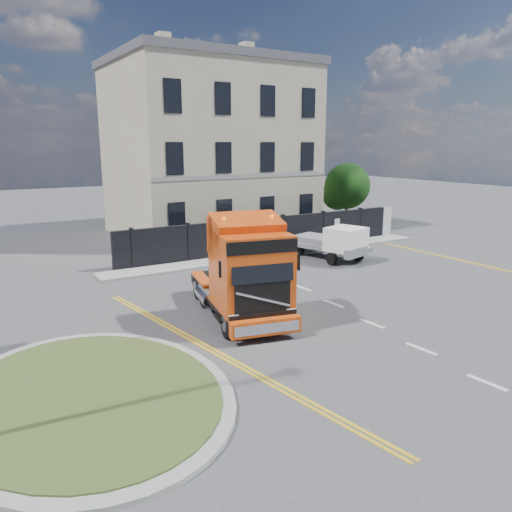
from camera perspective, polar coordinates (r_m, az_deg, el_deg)
ground at (r=18.43m, az=0.94°, el=-6.64°), size 120.00×120.00×0.00m
traffic_island at (r=13.34m, az=-18.55°, el=-14.87°), size 6.80×6.80×0.17m
hoarding_fence at (r=28.96m, az=2.35°, el=2.56°), size 18.80×0.25×2.00m
georgian_building at (r=34.74m, az=-5.40°, el=12.12°), size 12.30×10.30×12.80m
tree at (r=35.89m, az=10.11°, el=7.64°), size 3.20×3.20×4.80m
pavement_far at (r=28.11m, az=2.42°, el=0.29°), size 20.00×1.60×0.12m
truck at (r=17.28m, az=-1.21°, el=-2.23°), size 3.58×6.52×3.70m
flatbed_pickup at (r=26.71m, az=9.45°, el=1.55°), size 2.94×4.88×1.88m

